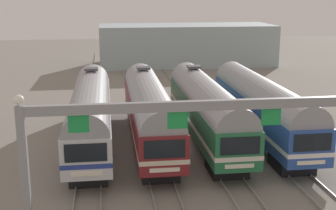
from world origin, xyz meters
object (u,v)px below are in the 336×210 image
at_px(commuter_train_silver, 91,111).
at_px(commuter_train_blue, 261,105).
at_px(commuter_train_green, 206,107).
at_px(commuter_train_maroon, 149,109).
at_px(catenary_gantry, 225,129).

bearing_deg(commuter_train_silver, commuter_train_blue, -0.02).
distance_m(commuter_train_silver, commuter_train_green, 8.59).
height_order(commuter_train_silver, commuter_train_blue, commuter_train_silver).
height_order(commuter_train_maroon, commuter_train_green, same).
bearing_deg(commuter_train_green, catenary_gantry, -99.03).
relative_size(commuter_train_green, catenary_gantry, 1.00).
bearing_deg(catenary_gantry, commuter_train_silver, 115.50).
relative_size(commuter_train_maroon, commuter_train_blue, 1.00).
distance_m(commuter_train_maroon, commuter_train_green, 4.29).
bearing_deg(catenary_gantry, commuter_train_blue, 64.49).
bearing_deg(commuter_train_silver, commuter_train_green, 0.00).
bearing_deg(commuter_train_maroon, catenary_gantry, -80.97).
bearing_deg(commuter_train_blue, commuter_train_maroon, 179.97).
distance_m(commuter_train_silver, commuter_train_blue, 12.88).
distance_m(commuter_train_green, commuter_train_blue, 4.29).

